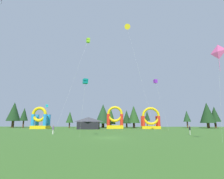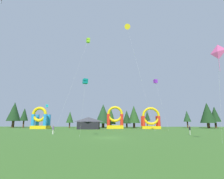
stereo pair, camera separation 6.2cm
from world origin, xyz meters
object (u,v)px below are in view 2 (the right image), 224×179
Objects in this scene: kite_yellow_delta at (127,27)px; kite_pink_diamond at (218,52)px; person_midfield at (190,129)px; inflatable_orange_dome at (115,120)px; inflatable_yellow_castle at (40,120)px; inflatable_blue_arch at (151,121)px; kite_purple_box at (155,81)px; festival_tent at (89,123)px; kite_teal_box at (85,81)px; kite_lime_box at (88,41)px; person_near_camera at (53,129)px; kite_cyan_box at (47,106)px.

kite_pink_diamond is at bearing -66.07° from kite_yellow_delta.
person_midfield is 0.22× the size of inflatable_orange_dome.
inflatable_yellow_castle reaches higher than inflatable_blue_arch.
kite_yellow_delta is 1.99× the size of kite_purple_box.
inflatable_orange_dome is 1.11× the size of festival_tent.
inflatable_yellow_castle is (-21.73, 32.96, -6.15)m from kite_teal_box.
person_near_camera is at bearing -136.41° from kite_lime_box.
kite_cyan_box reaches higher than inflatable_blue_arch.
kite_purple_box is at bearing -30.20° from festival_tent.
kite_teal_box is 1.25× the size of inflatable_yellow_castle.
kite_cyan_box is 4.44× the size of person_midfield.
kite_purple_box reaches higher than person_near_camera.
kite_teal_box is 5.45× the size of person_midfield.
kite_purple_box is 1.46× the size of kite_teal_box.
kite_pink_diamond reaches higher than inflatable_blue_arch.
kite_teal_box is at bearing -129.62° from kite_purple_box.
kite_cyan_box is 23.35m from inflatable_orange_dome.
kite_yellow_delta is 16.16m from kite_purple_box.
festival_tent is at bearing -7.89° from inflatable_yellow_castle.
kite_yellow_delta is 30.56m from person_near_camera.
kite_pink_diamond is 56.86m from inflatable_yellow_castle.
kite_yellow_delta reaches higher than person_midfield.
kite_lime_box is 13.45× the size of person_midfield.
inflatable_yellow_castle is 38.44m from inflatable_blue_arch.
person_near_camera is 0.23× the size of inflatable_yellow_castle.
inflatable_yellow_castle is at bearing 161.73° from person_near_camera.
kite_pink_diamond is 6.59× the size of person_midfield.
inflatable_blue_arch is at bearing 63.76° from kite_teal_box.
kite_yellow_delta reaches higher than kite_purple_box.
kite_yellow_delta reaches higher than kite_pink_diamond.
kite_lime_box is 1.69× the size of kite_purple_box.
kite_yellow_delta is 42.48m from inflatable_yellow_castle.
festival_tent reaches higher than person_midfield.
kite_purple_box is 24.90m from kite_teal_box.
festival_tent reaches higher than person_near_camera.
kite_yellow_delta is 2.91× the size of kite_teal_box.
inflatable_orange_dome reaches higher than festival_tent.
kite_lime_box is at bearing -106.53° from inflatable_orange_dome.
kite_pink_diamond is 44.75m from festival_tent.
kite_cyan_box is at bearing 123.03° from kite_teal_box.
inflatable_orange_dome is 12.41m from inflatable_blue_arch.
inflatable_orange_dome is at bearing 26.08° from festival_tent.
kite_pink_diamond reaches higher than person_midfield.
kite_cyan_box is at bearing -166.36° from inflatable_blue_arch.
kite_yellow_delta is 31.79m from inflatable_orange_dome.
person_midfield is at bearing -31.69° from kite_yellow_delta.
kite_cyan_box is at bearing -55.31° from inflatable_yellow_castle.
kite_lime_box is 34.37m from inflatable_blue_arch.
kite_lime_box is 3.07× the size of inflatable_yellow_castle.
kite_yellow_delta is 15.87× the size of person_midfield.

